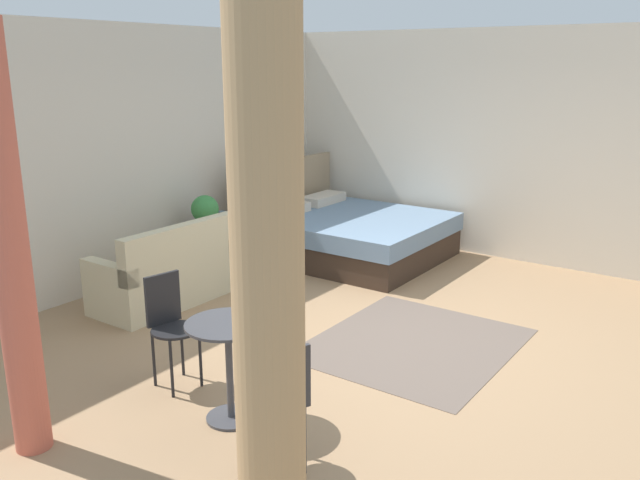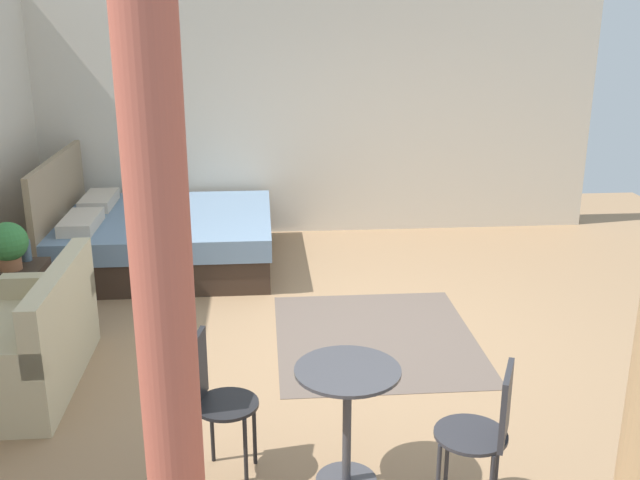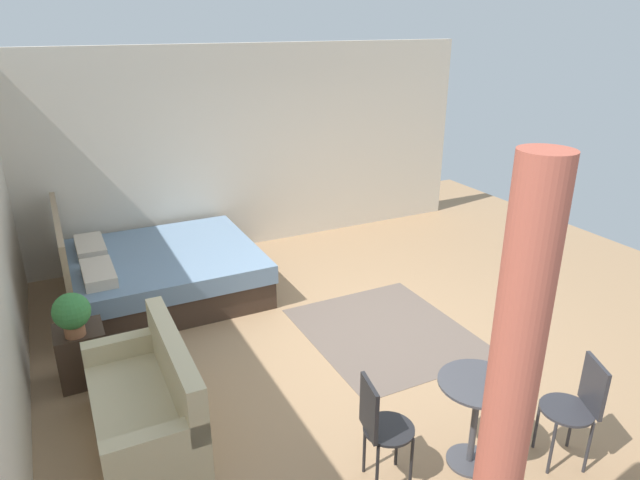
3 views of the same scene
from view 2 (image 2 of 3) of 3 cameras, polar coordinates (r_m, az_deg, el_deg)
The scene contains 12 objects.
ground_plane at distance 6.10m, azimuth 2.21°, elevation -7.85°, with size 9.30×9.59×0.02m, color #9E7A56.
wall_right at distance 8.72m, azimuth -0.14°, elevation 9.88°, with size 0.12×6.59×2.86m, color beige.
area_rug at distance 6.14m, azimuth 4.35°, elevation -7.58°, with size 1.88×1.64×0.01m, color #66564C.
bed at distance 7.88m, azimuth -12.31°, elevation 0.20°, with size 1.98×2.20×1.18m.
couch at distance 5.69m, azimuth -21.59°, elevation -7.68°, with size 1.49×0.72×0.88m.
nightstand at distance 6.79m, azimuth -22.23°, elevation -3.96°, with size 0.42×0.43×0.53m.
potted_plant at distance 6.55m, azimuth -23.17°, elevation -0.26°, with size 0.33×0.33×0.41m.
vase at distance 6.77m, azimuth -21.99°, elevation -0.76°, with size 0.09×0.09×0.18m.
balcony_table at distance 4.17m, azimuth 2.13°, elevation -12.77°, with size 0.59×0.59×0.73m.
cafe_chair_near_window at distance 4.27m, azimuth -8.34°, elevation -11.72°, with size 0.43×0.43×0.88m.
cafe_chair_near_couch at distance 4.04m, azimuth 12.88°, elevation -13.99°, with size 0.52×0.52×0.87m.
curtain_right at distance 2.88m, azimuth -11.79°, elevation -8.85°, with size 0.23×0.23×2.70m.
Camera 2 is at (-5.46, 0.68, 2.62)m, focal length 41.00 mm.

